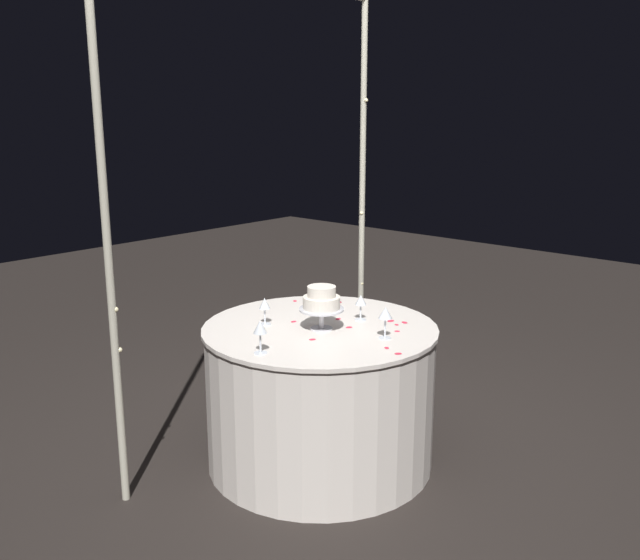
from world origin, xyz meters
name	(u,v)px	position (x,y,z in m)	size (l,w,h in m)	color
ground_plane	(320,460)	(0.00, 0.00, 0.00)	(12.00, 12.00, 0.00)	black
decorative_arch	(256,161)	(0.00, 0.44, 1.52)	(1.81, 0.06, 2.41)	#B7B29E
main_table	(320,395)	(0.00, 0.00, 0.37)	(1.17, 1.17, 0.73)	silver
tiered_cake	(322,301)	(-0.03, -0.04, 0.87)	(0.22, 0.22, 0.22)	silver
wine_glass_0	(361,302)	(0.22, -0.08, 0.83)	(0.06, 0.06, 0.13)	silver
wine_glass_1	(385,315)	(0.07, -0.35, 0.85)	(0.07, 0.07, 0.15)	silver
wine_glass_2	(265,305)	(-0.16, 0.23, 0.83)	(0.06, 0.06, 0.14)	silver
wine_glass_3	(260,329)	(-0.47, -0.06, 0.84)	(0.06, 0.06, 0.15)	silver
rose_petal_0	(312,339)	(-0.18, -0.11, 0.73)	(0.03, 0.02, 0.00)	#E02D47
rose_petal_1	(338,319)	(0.15, 0.01, 0.73)	(0.03, 0.02, 0.00)	#E02D47
rose_petal_2	(349,327)	(0.08, -0.12, 0.73)	(0.03, 0.02, 0.00)	#E02D47
rose_petal_3	(391,321)	(0.31, -0.21, 0.73)	(0.04, 0.03, 0.00)	#E02D47
rose_petal_4	(397,325)	(0.27, -0.27, 0.73)	(0.03, 0.02, 0.00)	#E02D47
rose_petal_5	(405,322)	(0.33, -0.28, 0.73)	(0.04, 0.03, 0.00)	#E02D47
rose_petal_6	(397,331)	(0.19, -0.33, 0.73)	(0.03, 0.02, 0.00)	#E02D47
rose_petal_7	(340,302)	(0.40, 0.21, 0.73)	(0.03, 0.02, 0.00)	#E02D47
rose_petal_8	(294,322)	(-0.03, 0.15, 0.73)	(0.03, 0.02, 0.00)	#E02D47
rose_petal_9	(398,354)	(-0.07, -0.52, 0.73)	(0.03, 0.02, 0.00)	#E02D47
rose_petal_10	(295,301)	(0.26, 0.41, 0.73)	(0.03, 0.02, 0.00)	#E02D47
rose_petal_11	(387,348)	(-0.04, -0.44, 0.73)	(0.03, 0.02, 0.00)	#E02D47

